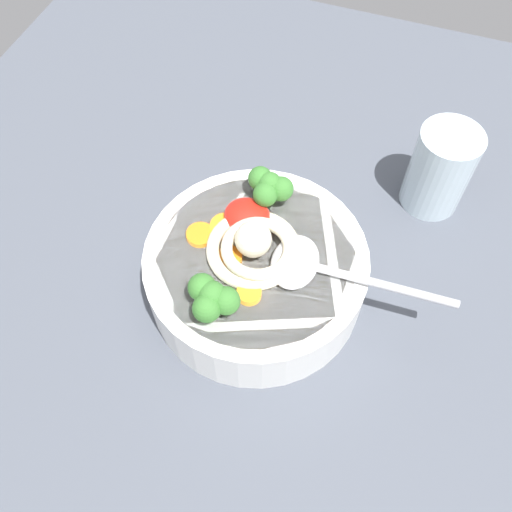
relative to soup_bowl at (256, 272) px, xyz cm
name	(u,v)px	position (x,y,z in cm)	size (l,w,h in cm)	color
table_slab	(284,297)	(2.81, 1.09, -5.37)	(97.75, 97.75, 4.24)	#474C56
soup_bowl	(256,272)	(0.00, 0.00, 0.00)	(21.66, 21.66, 6.29)	white
noodle_pile	(254,246)	(-0.23, 0.22, 4.27)	(9.81, 9.62, 3.94)	beige
soup_spoon	(310,266)	(5.17, 0.22, 3.84)	(17.33, 6.18, 1.60)	#B7B7BC
chili_sauce_dollop	(247,215)	(-2.17, 3.51, 4.06)	(4.54, 4.08, 2.04)	red
broccoli_floret_near_spoon	(212,298)	(-1.61, -6.74, 5.48)	(4.93, 4.24, 3.90)	#7A9E60
broccoli_floret_center	(269,187)	(-1.00, 6.55, 5.40)	(4.77, 4.10, 3.77)	#7A9E60
carrot_slice_front	(230,257)	(-2.23, -1.16, 3.34)	(2.39, 2.39, 0.61)	orange
carrot_slice_extra_b	(200,235)	(-5.84, 0.29, 3.33)	(2.71, 2.71, 0.58)	orange
carrot_slice_rear	(225,227)	(-3.91, 2.01, 3.33)	(3.00, 3.00, 0.58)	orange
carrot_slice_beside_chili	(249,293)	(0.84, -4.19, 3.41)	(2.26, 2.26, 0.75)	orange
drinking_glass	(440,170)	(14.73, 17.88, 1.80)	(6.69, 6.69, 10.10)	silver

